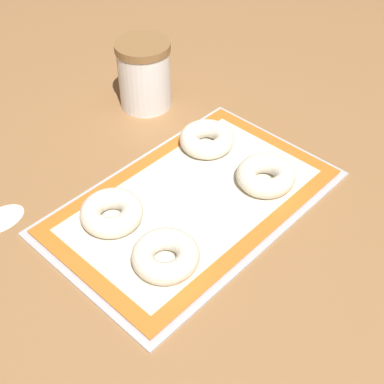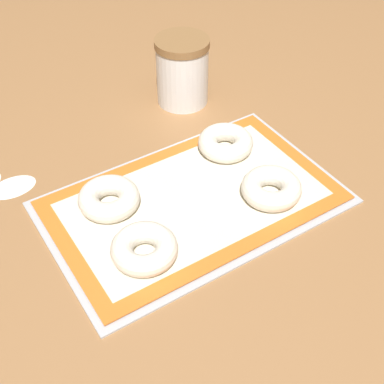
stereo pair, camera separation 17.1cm
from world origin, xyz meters
TOP-DOWN VIEW (x-y plane):
  - ground_plane at (0.00, 0.00)m, footprint 2.80×2.80m
  - baking_tray at (-0.00, 0.01)m, footprint 0.53×0.33m
  - baking_mat at (-0.00, 0.01)m, footprint 0.50×0.31m
  - bagel_front_left at (-0.14, -0.06)m, footprint 0.11×0.11m
  - bagel_front_right at (0.12, -0.06)m, footprint 0.11×0.11m
  - bagel_back_left at (-0.14, 0.07)m, footprint 0.11×0.11m
  - bagel_back_right at (0.13, 0.09)m, footprint 0.11×0.11m
  - flour_canister at (0.16, 0.31)m, footprint 0.12×0.12m
  - flour_patch_far at (-0.26, 0.23)m, footprint 0.09×0.06m

SIDE VIEW (x-z plane):
  - ground_plane at x=0.00m, z-range 0.00..0.00m
  - flour_patch_far at x=-0.26m, z-range 0.00..0.00m
  - baking_tray at x=0.00m, z-range 0.00..0.01m
  - baking_mat at x=0.00m, z-range 0.01..0.01m
  - bagel_front_left at x=-0.14m, z-range 0.01..0.05m
  - bagel_front_right at x=0.12m, z-range 0.01..0.05m
  - bagel_back_left at x=-0.14m, z-range 0.01..0.05m
  - bagel_back_right at x=0.13m, z-range 0.01..0.05m
  - flour_canister at x=0.16m, z-range 0.00..0.15m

